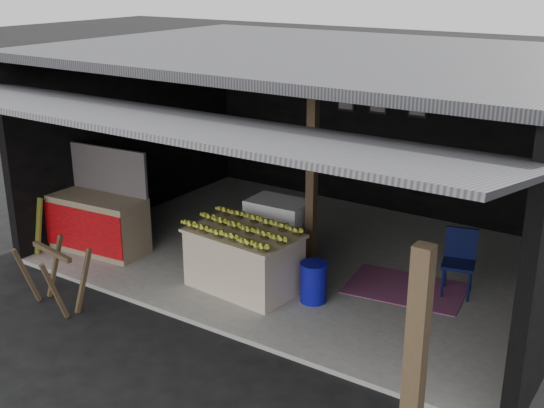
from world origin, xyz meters
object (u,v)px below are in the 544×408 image
Objects in this scene: water_barrel at (314,283)px; plastic_chair at (460,256)px; banana_table at (244,260)px; white_crate at (279,232)px; neighbor_stall at (98,220)px; sawhorse at (54,271)px.

plastic_chair is at bearing 41.90° from water_barrel.
white_crate is at bearing 99.30° from banana_table.
neighbor_stall reaches higher than plastic_chair.
banana_table is 2.56m from neighbor_stall.
plastic_chair reaches higher than banana_table.
white_crate is 2.48m from plastic_chair.
white_crate reaches higher than sawhorse.
neighbor_stall reaches higher than water_barrel.
plastic_chair is at bearing 10.27° from white_crate.
sawhorse is (-1.68, -1.66, 0.04)m from banana_table.
water_barrel is (3.49, 0.33, -0.21)m from neighbor_stall.
banana_table is at bearing -87.31° from white_crate.
banana_table is 0.97m from water_barrel.
white_crate is 0.61× the size of neighbor_stall.
plastic_chair is (2.43, 0.52, 0.03)m from white_crate.
water_barrel is at bearing -38.13° from white_crate.
neighbor_stall is 1.75m from sawhorse.
white_crate is 1.28m from water_barrel.
plastic_chair is at bearing 46.43° from sawhorse.
neighbor_stall is 1.89× the size of sawhorse.
banana_table is 1.62× the size of white_crate.
banana_table is at bearing 53.30° from sawhorse.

